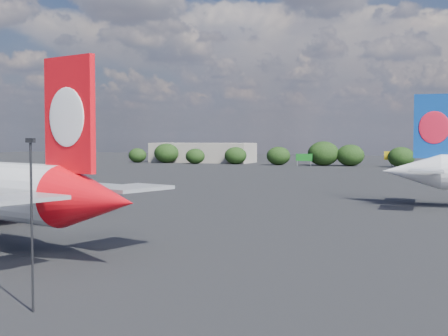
% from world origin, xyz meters
% --- Properties ---
extents(ground, '(500.00, 500.00, 0.00)m').
position_xyz_m(ground, '(0.00, 60.00, 0.00)').
color(ground, black).
rests_on(ground, ground).
extents(apron_lamp_post, '(0.55, 0.30, 10.96)m').
position_xyz_m(apron_lamp_post, '(12.54, -11.92, 6.13)').
color(apron_lamp_post, black).
rests_on(apron_lamp_post, ground).
extents(terminal_building, '(42.00, 16.00, 8.00)m').
position_xyz_m(terminal_building, '(-65.00, 192.00, 4.00)').
color(terminal_building, gray).
rests_on(terminal_building, ground).
extents(highway_sign, '(6.00, 0.30, 4.50)m').
position_xyz_m(highway_sign, '(-18.00, 176.00, 3.13)').
color(highway_sign, '#156C1C').
rests_on(highway_sign, ground).
extents(billboard_yellow, '(5.00, 0.30, 5.50)m').
position_xyz_m(billboard_yellow, '(12.00, 182.00, 3.87)').
color(billboard_yellow, gold).
rests_on(billboard_yellow, ground).
extents(horizon_treeline, '(201.98, 15.52, 9.34)m').
position_xyz_m(horizon_treeline, '(18.96, 180.40, 4.00)').
color(horizon_treeline, black).
rests_on(horizon_treeline, ground).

